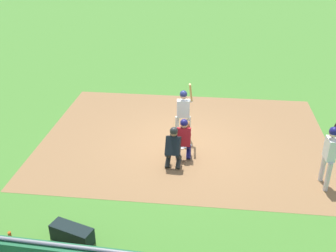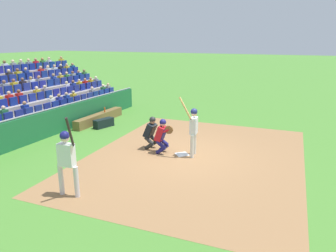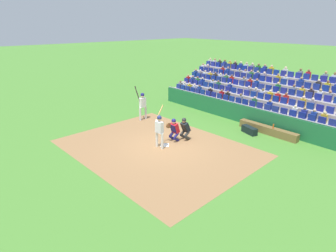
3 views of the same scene
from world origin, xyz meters
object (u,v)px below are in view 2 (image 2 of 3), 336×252
object	(u,v)px
home_plate_umpire	(151,131)
on_deck_batter	(67,156)
home_plate_marker	(182,154)
batter_at_plate	(193,127)
water_bottle_on_bench	(105,110)
catcher_crouching	(162,134)
dugout_bench	(99,118)
equipment_duffel_bag	(104,123)

from	to	relation	value
home_plate_umpire	on_deck_batter	size ratio (longest dim) A/B	0.57
home_plate_marker	batter_at_plate	bearing A→B (deg)	97.11
batter_at_plate	home_plate_umpire	world-z (taller)	batter_at_plate
home_plate_marker	home_plate_umpire	distance (m)	1.49
home_plate_marker	water_bottle_on_bench	world-z (taller)	water_bottle_on_bench
catcher_crouching	on_deck_batter	size ratio (longest dim) A/B	0.58
water_bottle_on_bench	dugout_bench	bearing A→B (deg)	-13.32
catcher_crouching	batter_at_plate	bearing A→B (deg)	98.31
home_plate_umpire	water_bottle_on_bench	bearing A→B (deg)	-124.72
home_plate_marker	dugout_bench	world-z (taller)	dugout_bench
water_bottle_on_bench	batter_at_plate	bearing A→B (deg)	63.28
home_plate_umpire	dugout_bench	world-z (taller)	home_plate_umpire
home_plate_marker	equipment_duffel_bag	world-z (taller)	equipment_duffel_bag
equipment_duffel_bag	batter_at_plate	bearing A→B (deg)	85.56
catcher_crouching	equipment_duffel_bag	bearing A→B (deg)	-116.83
home_plate_umpire	equipment_duffel_bag	size ratio (longest dim) A/B	1.29
batter_at_plate	equipment_duffel_bag	distance (m)	5.57
water_bottle_on_bench	on_deck_batter	xyz separation A→B (m)	(7.10, 3.86, 0.56)
batter_at_plate	home_plate_marker	bearing A→B (deg)	-82.89
batter_at_plate	catcher_crouching	bearing A→B (deg)	-81.69
on_deck_batter	home_plate_marker	bearing A→B (deg)	158.72
catcher_crouching	water_bottle_on_bench	bearing A→B (deg)	-123.41
dugout_bench	on_deck_batter	world-z (taller)	on_deck_batter
home_plate_marker	catcher_crouching	bearing A→B (deg)	-81.06
home_plate_marker	batter_at_plate	distance (m)	1.14
home_plate_marker	dugout_bench	bearing A→B (deg)	-115.37
batter_at_plate	dugout_bench	bearing A→B (deg)	-113.49
batter_at_plate	home_plate_umpire	xyz separation A→B (m)	(-0.08, -1.71, -0.38)
catcher_crouching	home_plate_umpire	size ratio (longest dim) A/B	1.01
dugout_bench	on_deck_batter	xyz separation A→B (m)	(6.73, 3.94, 0.91)
dugout_bench	on_deck_batter	size ratio (longest dim) A/B	1.57
home_plate_marker	water_bottle_on_bench	size ratio (longest dim) A/B	1.69
home_plate_marker	dugout_bench	xyz separation A→B (m)	(-2.63, -5.54, 0.20)
batter_at_plate	equipment_duffel_bag	size ratio (longest dim) A/B	2.17
home_plate_umpire	batter_at_plate	bearing A→B (deg)	87.38
catcher_crouching	on_deck_batter	xyz separation A→B (m)	(3.99, -0.86, 0.40)
home_plate_marker	water_bottle_on_bench	distance (m)	6.25
catcher_crouching	equipment_duffel_bag	size ratio (longest dim) A/B	1.31
catcher_crouching	dugout_bench	bearing A→B (deg)	-119.76
water_bottle_on_bench	equipment_duffel_bag	xyz separation A→B (m)	(1.07, 0.67, -0.37)
water_bottle_on_bench	on_deck_batter	world-z (taller)	on_deck_batter
batter_at_plate	catcher_crouching	distance (m)	1.20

